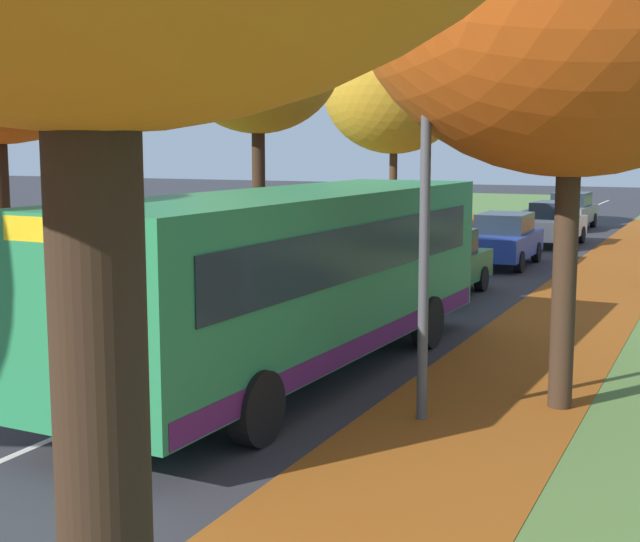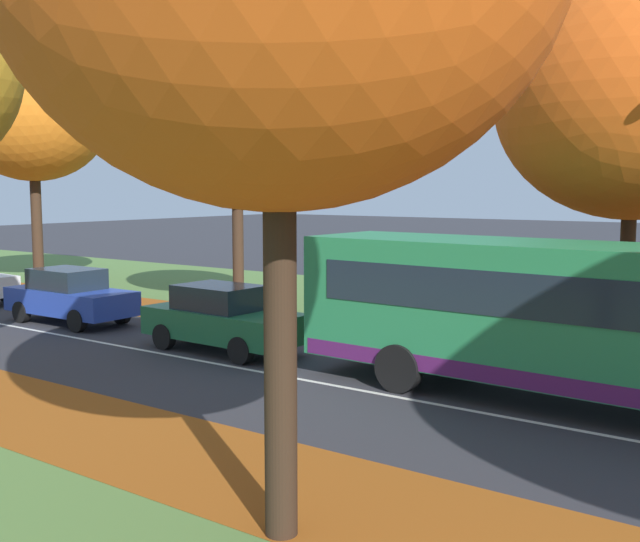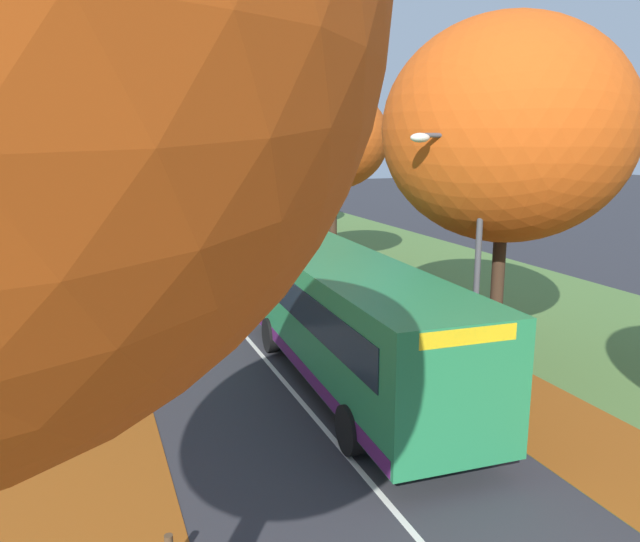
% 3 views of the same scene
% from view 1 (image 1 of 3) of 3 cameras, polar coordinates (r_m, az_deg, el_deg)
% --- Properties ---
extents(grass_verge_left, '(12.00, 90.00, 0.01)m').
position_cam_1_polar(grass_verge_left, '(28.86, -11.15, 0.54)').
color(grass_verge_left, '#517538').
rests_on(grass_verge_left, ground).
extents(leaf_litter_left, '(2.80, 60.00, 0.00)m').
position_cam_1_polar(leaf_litter_left, '(21.39, -10.61, -2.03)').
color(leaf_litter_left, '#8C4714').
rests_on(leaf_litter_left, grass_verge_left).
extents(leaf_litter_right, '(2.80, 60.00, 0.00)m').
position_cam_1_polar(leaf_litter_right, '(17.78, 14.39, -4.20)').
color(leaf_litter_right, '#8C4714').
rests_on(leaf_litter_right, grass_verge_right).
extents(road_centre_line, '(0.12, 80.00, 0.01)m').
position_cam_1_polar(road_centre_line, '(24.64, 6.44, -0.64)').
color(road_centre_line, silver).
rests_on(road_centre_line, ground).
extents(tree_left_mid, '(5.00, 5.00, 8.55)m').
position_cam_1_polar(tree_left_mid, '(27.00, -4.02, 13.48)').
color(tree_left_mid, black).
rests_on(tree_left_mid, ground).
extents(tree_left_far, '(6.06, 6.06, 8.79)m').
position_cam_1_polar(tree_left_far, '(38.60, 4.77, 11.52)').
color(tree_left_far, '#382619').
rests_on(tree_left_far, ground).
extents(streetlamp_right, '(1.89, 0.28, 6.00)m').
position_cam_1_polar(streetlamp_right, '(11.93, 5.27, 8.17)').
color(streetlamp_right, '#47474C').
rests_on(streetlamp_right, ground).
extents(bus, '(2.95, 10.49, 2.98)m').
position_cam_1_polar(bus, '(14.22, -1.55, -0.05)').
color(bus, '#237A47').
rests_on(bus, ground).
extents(car_green_lead, '(1.89, 4.25, 1.62)m').
position_cam_1_polar(car_green_lead, '(22.12, 7.44, 0.47)').
color(car_green_lead, '#1E6038').
rests_on(car_green_lead, ground).
extents(car_blue_following, '(1.82, 4.22, 1.62)m').
position_cam_1_polar(car_blue_following, '(28.10, 11.66, 1.98)').
color(car_blue_following, '#233D9E').
rests_on(car_blue_following, ground).
extents(car_white_third_in_line, '(1.91, 4.27, 1.62)m').
position_cam_1_polar(car_white_third_in_line, '(34.27, 14.72, 2.95)').
color(car_white_third_in_line, silver).
rests_on(car_white_third_in_line, ground).
extents(car_grey_fourth_in_line, '(1.88, 4.25, 1.62)m').
position_cam_1_polar(car_grey_fourth_in_line, '(41.25, 15.75, 3.74)').
color(car_grey_fourth_in_line, slate).
rests_on(car_grey_fourth_in_line, ground).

